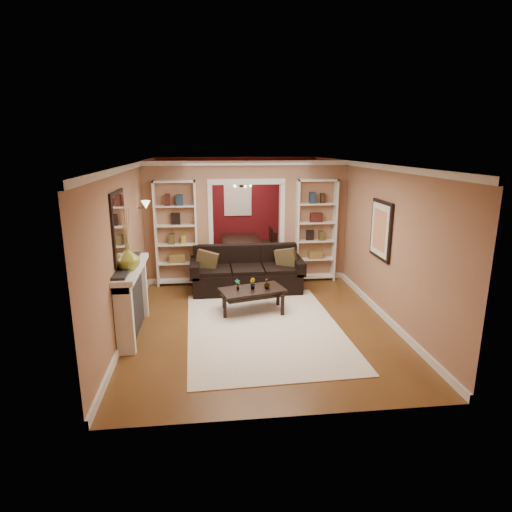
{
  "coord_description": "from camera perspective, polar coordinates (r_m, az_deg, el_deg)",
  "views": [
    {
      "loc": [
        -0.85,
        -8.21,
        3.02
      ],
      "look_at": [
        -0.01,
        -0.8,
        1.08
      ],
      "focal_mm": 30.0,
      "sensor_mm": 36.0,
      "label": 1
    }
  ],
  "objects": [
    {
      "name": "dining_table",
      "position": [
        11.21,
        -1.83,
        0.58
      ],
      "size": [
        1.77,
        0.99,
        0.62
      ],
      "primitive_type": "imported",
      "rotation": [
        0.0,
        0.0,
        1.57
      ],
      "color": "black",
      "rests_on": "floor"
    },
    {
      "name": "bookshelf_right",
      "position": [
        9.73,
        7.97,
        3.35
      ],
      "size": [
        0.9,
        0.3,
        2.3
      ],
      "primitive_type": "cube",
      "color": "white",
      "rests_on": "floor"
    },
    {
      "name": "wall_left",
      "position": [
        8.5,
        -15.82,
        2.68
      ],
      "size": [
        0.0,
        8.0,
        8.0
      ],
      "primitive_type": "plane",
      "rotation": [
        1.57,
        0.0,
        1.57
      ],
      "color": "#A37456",
      "rests_on": "ground"
    },
    {
      "name": "partition_wall",
      "position": [
        9.6,
        -1.27,
        4.55
      ],
      "size": [
        4.5,
        0.15,
        2.7
      ],
      "primitive_type": "cube",
      "color": "#A37456",
      "rests_on": "floor"
    },
    {
      "name": "wall_back",
      "position": [
        12.36,
        -2.46,
        6.79
      ],
      "size": [
        8.0,
        0.0,
        8.0
      ],
      "primitive_type": "plane",
      "rotation": [
        1.57,
        0.0,
        0.0
      ],
      "color": "#A37456",
      "rests_on": "ground"
    },
    {
      "name": "vase",
      "position": [
        6.82,
        -16.72,
        -0.26
      ],
      "size": [
        0.43,
        0.43,
        0.38
      ],
      "primitive_type": "imported",
      "rotation": [
        0.0,
        0.0,
        -0.22
      ],
      "color": "#98A133",
      "rests_on": "fireplace"
    },
    {
      "name": "dining_chair_nw",
      "position": [
        10.87,
        -4.6,
        0.69
      ],
      "size": [
        0.45,
        0.45,
        0.84
      ],
      "primitive_type": "cube",
      "rotation": [
        0.0,
        0.0,
        1.65
      ],
      "color": "black",
      "rests_on": "floor"
    },
    {
      "name": "dining_chair_sw",
      "position": [
        11.46,
        -4.7,
        1.21
      ],
      "size": [
        0.5,
        0.5,
        0.76
      ],
      "primitive_type": "cube",
      "rotation": [
        0.0,
        0.0,
        2.01
      ],
      "color": "black",
      "rests_on": "floor"
    },
    {
      "name": "pillow_right",
      "position": [
        9.1,
        4.03,
        -0.4
      ],
      "size": [
        0.45,
        0.34,
        0.45
      ],
      "primitive_type": "cube",
      "rotation": [
        0.0,
        0.0,
        -0.54
      ],
      "color": "brown",
      "rests_on": "sofa"
    },
    {
      "name": "red_back_panel",
      "position": [
        12.33,
        -2.45,
        6.63
      ],
      "size": [
        4.44,
        0.04,
        2.64
      ],
      "primitive_type": "cube",
      "color": "maroon",
      "rests_on": "floor"
    },
    {
      "name": "wall_right",
      "position": [
        8.94,
        14.0,
        3.36
      ],
      "size": [
        0.0,
        8.0,
        8.0
      ],
      "primitive_type": "plane",
      "rotation": [
        1.57,
        0.0,
        -1.57
      ],
      "color": "#A37456",
      "rests_on": "ground"
    },
    {
      "name": "area_rug",
      "position": [
        7.37,
        1.06,
        -9.56
      ],
      "size": [
        2.68,
        3.67,
        0.01
      ],
      "primitive_type": "cube",
      "rotation": [
        0.0,
        0.0,
        0.03
      ],
      "color": "white",
      "rests_on": "floor"
    },
    {
      "name": "plant_right",
      "position": [
        7.92,
        1.48,
        -3.65
      ],
      "size": [
        0.15,
        0.15,
        0.2
      ],
      "primitive_type": "imported",
      "rotation": [
        0.0,
        0.0,
        4.29
      ],
      "color": "#336626",
      "rests_on": "coffee_table"
    },
    {
      "name": "mirror",
      "position": [
        6.96,
        -17.82,
        3.77
      ],
      "size": [
        0.03,
        0.95,
        1.1
      ],
      "primitive_type": "cube",
      "color": "silver",
      "rests_on": "wall_left"
    },
    {
      "name": "framed_art",
      "position": [
        7.97,
        16.27,
        3.36
      ],
      "size": [
        0.04,
        0.85,
        1.05
      ],
      "primitive_type": "cube",
      "color": "black",
      "rests_on": "wall_right"
    },
    {
      "name": "bookshelf_left",
      "position": [
        9.46,
        -10.58,
        2.91
      ],
      "size": [
        0.9,
        0.3,
        2.3
      ],
      "primitive_type": "cube",
      "color": "white",
      "rests_on": "floor"
    },
    {
      "name": "wall_sconce",
      "position": [
        8.94,
        -14.85,
        6.44
      ],
      "size": [
        0.18,
        0.18,
        0.22
      ],
      "primitive_type": "cube",
      "color": "#FFE0A5",
      "rests_on": "wall_left"
    },
    {
      "name": "dining_chair_ne",
      "position": [
        10.94,
        1.16,
        1.07
      ],
      "size": [
        0.58,
        0.58,
        0.93
      ],
      "primitive_type": "cube",
      "rotation": [
        0.0,
        0.0,
        -1.25
      ],
      "color": "black",
      "rests_on": "floor"
    },
    {
      "name": "ceiling",
      "position": [
        8.26,
        -0.55,
        12.35
      ],
      "size": [
        8.0,
        8.0,
        0.0
      ],
      "primitive_type": "plane",
      "rotation": [
        3.14,
        0.0,
        0.0
      ],
      "color": "white",
      "rests_on": "ground"
    },
    {
      "name": "floor",
      "position": [
        8.79,
        -0.51,
        -5.52
      ],
      "size": [
        8.0,
        8.0,
        0.0
      ],
      "primitive_type": "plane",
      "color": "brown",
      "rests_on": "ground"
    },
    {
      "name": "sofa",
      "position": [
        9.07,
        -1.24,
        -1.82
      ],
      "size": [
        2.37,
        1.02,
        0.92
      ],
      "primitive_type": "cube",
      "color": "black",
      "rests_on": "floor"
    },
    {
      "name": "chandelier",
      "position": [
        10.99,
        -2.02,
        9.34
      ],
      "size": [
        0.5,
        0.5,
        0.3
      ],
      "primitive_type": "cube",
      "color": "#3E301C",
      "rests_on": "ceiling"
    },
    {
      "name": "coffee_table",
      "position": [
        7.99,
        -0.48,
        -5.93
      ],
      "size": [
        1.29,
        0.92,
        0.44
      ],
      "primitive_type": "cube",
      "rotation": [
        0.0,
        0.0,
        0.27
      ],
      "color": "black",
      "rests_on": "floor"
    },
    {
      "name": "dining_chair_se",
      "position": [
        11.52,
        0.77,
        1.74
      ],
      "size": [
        0.57,
        0.57,
        0.92
      ],
      "primitive_type": "cube",
      "rotation": [
        0.0,
        0.0,
        -1.26
      ],
      "color": "black",
      "rests_on": "floor"
    },
    {
      "name": "dining_window",
      "position": [
        12.26,
        -2.45,
        7.67
      ],
      "size": [
        0.78,
        0.03,
        0.98
      ],
      "primitive_type": "cube",
      "color": "#8CA5CC",
      "rests_on": "wall_back"
    },
    {
      "name": "plant_left",
      "position": [
        7.87,
        -2.47,
        -3.81
      ],
      "size": [
        0.12,
        0.1,
        0.2
      ],
      "primitive_type": "imported",
      "rotation": [
        0.0,
        0.0,
        0.37
      ],
      "color": "#336626",
      "rests_on": "coffee_table"
    },
    {
      "name": "fireplace",
      "position": [
        7.25,
        -15.98,
        -5.69
      ],
      "size": [
        0.32,
        1.7,
        1.16
      ],
      "primitive_type": "cube",
      "color": "white",
      "rests_on": "floor"
    },
    {
      "name": "wall_front",
      "position": [
        4.61,
        4.65,
        -6.71
      ],
      "size": [
        8.0,
        0.0,
        8.0
      ],
      "primitive_type": "plane",
      "rotation": [
        -1.57,
        0.0,
        0.0
      ],
      "color": "#A37456",
      "rests_on": "ground"
    },
    {
      "name": "pillow_left",
      "position": [
        8.96,
        -6.58,
        -0.73
      ],
      "size": [
        0.46,
        0.24,
        0.44
      ],
      "primitive_type": "cube",
      "rotation": [
        0.0,
        0.0,
        -0.28
      ],
      "color": "brown",
      "rests_on": "sofa"
    },
    {
      "name": "plant_center",
      "position": [
        7.89,
        -0.49,
        -3.71
      ],
      "size": [
        0.13,
        0.14,
        0.21
      ],
      "primitive_type": "imported",
      "rotation": [
        0.0,
        0.0,
        1.98
      ],
      "color": "#336626",
      "rests_on": "coffee_table"
    }
  ]
}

